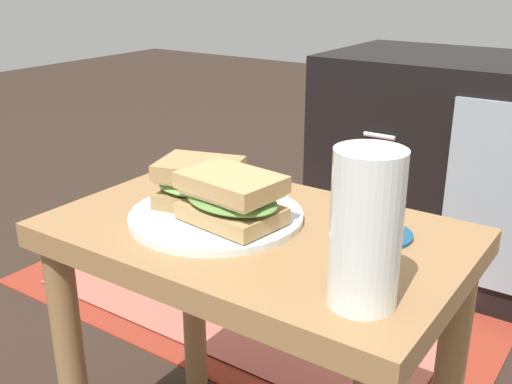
# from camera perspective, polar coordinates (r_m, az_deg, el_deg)

# --- Properties ---
(side_table) EXTENTS (0.56, 0.36, 0.46)m
(side_table) POSITION_cam_1_polar(r_m,az_deg,el_deg) (0.87, -0.01, -8.70)
(side_table) COLOR olive
(side_table) RESTS_ON ground
(tv_cabinet) EXTENTS (0.96, 0.46, 0.58)m
(tv_cabinet) POSITION_cam_1_polar(r_m,az_deg,el_deg) (1.68, 22.68, 1.38)
(tv_cabinet) COLOR black
(tv_cabinet) RESTS_ON ground
(area_rug) EXTENTS (1.21, 0.65, 0.01)m
(area_rug) POSITION_cam_1_polar(r_m,az_deg,el_deg) (1.58, -0.43, -9.61)
(area_rug) COLOR maroon
(area_rug) RESTS_ON ground
(plate) EXTENTS (0.24, 0.24, 0.01)m
(plate) POSITION_cam_1_polar(r_m,az_deg,el_deg) (0.85, -3.76, -2.26)
(plate) COLOR silver
(plate) RESTS_ON side_table
(sandwich_front) EXTENTS (0.14, 0.12, 0.07)m
(sandwich_front) POSITION_cam_1_polar(r_m,az_deg,el_deg) (0.87, -5.21, 0.87)
(sandwich_front) COLOR #9E7A4C
(sandwich_front) RESTS_ON plate
(sandwich_back) EXTENTS (0.15, 0.12, 0.07)m
(sandwich_back) POSITION_cam_1_polar(r_m,az_deg,el_deg) (0.81, -2.32, -0.55)
(sandwich_back) COLOR tan
(sandwich_back) RESTS_ON plate
(beer_glass) EXTENTS (0.07, 0.07, 0.17)m
(beer_glass) POSITION_cam_1_polar(r_m,az_deg,el_deg) (0.63, 10.23, -3.89)
(beer_glass) COLOR silver
(beer_glass) RESTS_ON side_table
(coaster) EXTENTS (0.09, 0.09, 0.01)m
(coaster) POSITION_cam_1_polar(r_m,az_deg,el_deg) (0.82, 11.38, -3.91)
(coaster) COLOR navy
(coaster) RESTS_ON side_table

